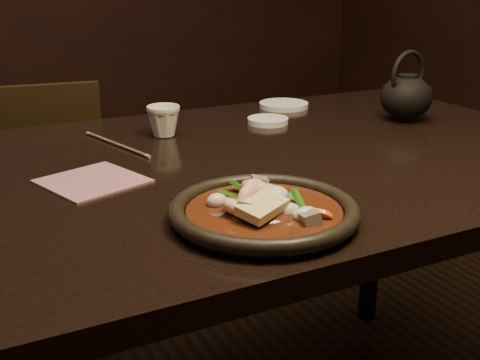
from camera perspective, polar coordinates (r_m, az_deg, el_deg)
name	(u,v)px	position (r m, az deg, el deg)	size (l,w,h in m)	color
table	(216,200)	(1.17, -2.30, -1.87)	(1.60, 0.90, 0.75)	black
chair	(37,210)	(1.81, -18.67, -2.70)	(0.44, 0.44, 0.83)	black
plate	(264,212)	(0.88, 2.29, -3.06)	(0.28, 0.28, 0.03)	black
stirfry	(263,207)	(0.88, 2.16, -2.62)	(0.15, 0.19, 0.06)	#3E190B
soy_dish	(268,121)	(1.44, 2.65, 5.64)	(0.10, 0.10, 0.01)	white
saucer_right	(284,105)	(1.62, 4.17, 7.11)	(0.13, 0.13, 0.01)	white
tea_cup	(164,120)	(1.33, -7.25, 5.67)	(0.07, 0.07, 0.07)	white
chopsticks	(116,144)	(1.28, -11.63, 3.35)	(0.07, 0.24, 0.01)	tan
napkin	(93,181)	(1.07, -13.80, -0.11)	(0.15, 0.15, 0.00)	#955C68
teapot	(406,95)	(1.52, 15.50, 7.78)	(0.15, 0.12, 0.17)	black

